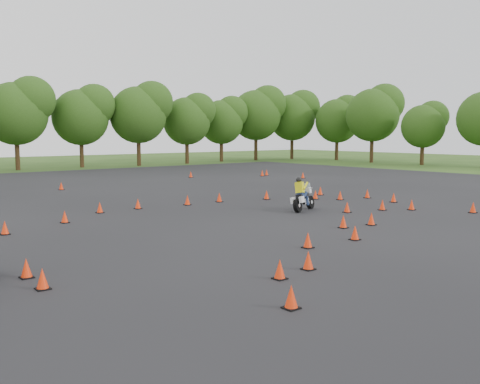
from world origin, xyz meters
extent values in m
plane|color=#2D5119|center=(0.00, 0.00, 0.00)|extent=(140.00, 140.00, 0.00)
plane|color=black|center=(0.00, 6.00, 0.01)|extent=(62.00, 62.00, 0.00)
cone|color=#FE330A|center=(-5.24, 8.26, 0.23)|extent=(0.26, 0.26, 0.45)
cone|color=#FE330A|center=(16.53, 20.77, 0.23)|extent=(0.26, 0.26, 0.45)
cone|color=#FE330A|center=(-5.64, -4.49, 0.23)|extent=(0.26, 0.26, 0.45)
cone|color=#FE330A|center=(-1.29, -0.81, 0.23)|extent=(0.26, 0.26, 0.45)
cone|color=#FE330A|center=(-7.72, 7.20, 0.23)|extent=(0.26, 0.26, 0.45)
cone|color=#FE330A|center=(9.38, 8.38, 0.23)|extent=(0.26, 0.26, 0.45)
cone|color=#FE330A|center=(10.54, 23.00, 0.23)|extent=(0.26, 0.26, 0.45)
cone|color=#FE330A|center=(16.78, 16.89, 0.23)|extent=(0.26, 0.26, 0.45)
cone|color=#FE330A|center=(7.10, 2.59, 0.23)|extent=(0.26, 0.26, 0.45)
cone|color=#FE330A|center=(-3.07, 9.84, 0.23)|extent=(0.26, 0.26, 0.45)
cone|color=#FE330A|center=(-8.96, -0.08, 0.23)|extent=(0.26, 0.26, 0.45)
cone|color=#FE330A|center=(-8.93, 1.10, 0.23)|extent=(0.26, 0.26, 0.45)
cone|color=#FE330A|center=(1.29, 9.58, 0.23)|extent=(0.26, 0.26, 0.45)
cone|color=#FE330A|center=(2.19, 0.73, 0.23)|extent=(0.26, 0.26, 0.45)
cone|color=#FE330A|center=(15.78, 20.47, 0.23)|extent=(0.26, 0.26, 0.45)
cone|color=#FE330A|center=(-4.33, -2.79, 0.23)|extent=(0.26, 0.26, 0.45)
cone|color=#FE330A|center=(8.18, 1.80, 0.23)|extent=(0.26, 0.26, 0.45)
cone|color=#FE330A|center=(3.49, 0.47, 0.23)|extent=(0.26, 0.26, 0.45)
cone|color=#FE330A|center=(10.28, 5.86, 0.23)|extent=(0.26, 0.26, 0.45)
cone|color=#FE330A|center=(-3.17, -2.60, 0.23)|extent=(0.26, 0.26, 0.45)
cone|color=#FE330A|center=(5.75, 8.84, 0.23)|extent=(0.26, 0.26, 0.45)
cone|color=#FE330A|center=(-1.19, 9.92, 0.23)|extent=(0.26, 0.26, 0.45)
cone|color=#FE330A|center=(0.76, -0.93, 0.23)|extent=(0.26, 0.26, 0.45)
cone|color=#FE330A|center=(7.78, 7.28, 0.23)|extent=(0.26, 0.26, 0.45)
cone|color=#FE330A|center=(9.47, -0.38, 0.23)|extent=(0.26, 0.26, 0.45)
cone|color=#FE330A|center=(-0.79, 20.30, 0.23)|extent=(0.26, 0.26, 0.45)
cone|color=#FE330A|center=(9.85, 3.91, 0.23)|extent=(0.26, 0.26, 0.45)
cone|color=#FE330A|center=(8.56, 6.26, 0.23)|extent=(0.26, 0.26, 0.45)
cone|color=#FE330A|center=(5.32, 3.14, 0.23)|extent=(0.26, 0.26, 0.45)
cone|color=#FE330A|center=(3.18, 9.54, 0.23)|extent=(0.26, 0.26, 0.45)
camera|label=1|loc=(-12.85, -11.74, 3.43)|focal=40.00mm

